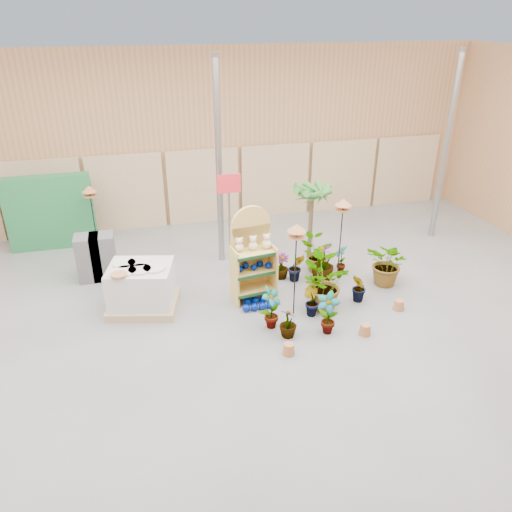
# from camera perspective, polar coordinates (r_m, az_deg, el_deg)

# --- Properties ---
(room) EXTENTS (15.20, 12.10, 4.70)m
(room) POSITION_cam_1_polar(r_m,az_deg,el_deg) (8.45, -0.97, 5.46)
(room) COLOR slate
(room) RESTS_ON ground
(display_shelf) EXTENTS (0.87, 0.61, 1.93)m
(display_shelf) POSITION_cam_1_polar(r_m,az_deg,el_deg) (9.73, -0.47, -0.21)
(display_shelf) COLOR tan
(display_shelf) RESTS_ON ground
(teddy_bears) EXTENTS (0.71, 0.18, 0.30)m
(teddy_bears) POSITION_cam_1_polar(r_m,az_deg,el_deg) (9.51, -0.22, 1.40)
(teddy_bears) COLOR beige
(teddy_bears) RESTS_ON display_shelf
(gazing_balls_shelf) EXTENTS (0.71, 0.24, 0.13)m
(gazing_balls_shelf) POSITION_cam_1_polar(r_m,az_deg,el_deg) (9.68, -0.29, -1.16)
(gazing_balls_shelf) COLOR #001885
(gazing_balls_shelf) RESTS_ON display_shelf
(gazing_balls_floor) EXTENTS (0.63, 0.39, 0.15)m
(gazing_balls_floor) POSITION_cam_1_polar(r_m,az_deg,el_deg) (9.77, 0.11, -5.50)
(gazing_balls_floor) COLOR #001885
(gazing_balls_floor) RESTS_ON ground
(pallet_stack) EXTENTS (1.50, 1.34, 0.95)m
(pallet_stack) POSITION_cam_1_polar(r_m,az_deg,el_deg) (9.80, -12.93, -3.54)
(pallet_stack) COLOR tan
(pallet_stack) RESTS_ON ground
(charcoal_planters) EXTENTS (0.80, 0.50, 1.00)m
(charcoal_planters) POSITION_cam_1_polar(r_m,az_deg,el_deg) (11.15, -17.77, -0.12)
(charcoal_planters) COLOR #3F3F3F
(charcoal_planters) RESTS_ON ground
(trellis_stock) EXTENTS (2.00, 0.30, 1.80)m
(trellis_stock) POSITION_cam_1_polar(r_m,az_deg,el_deg) (12.87, -22.45, 4.61)
(trellis_stock) COLOR #206C38
(trellis_stock) RESTS_ON ground
(offer_sign) EXTENTS (0.50, 0.08, 2.20)m
(offer_sign) POSITION_cam_1_polar(r_m,az_deg,el_deg) (10.59, -3.08, 6.07)
(offer_sign) COLOR gray
(offer_sign) RESTS_ON ground
(bird_table_front) EXTENTS (0.34, 0.34, 1.85)m
(bird_table_front) POSITION_cam_1_polar(r_m,az_deg,el_deg) (8.84, 4.67, 2.86)
(bird_table_front) COLOR black
(bird_table_front) RESTS_ON ground
(bird_table_right) EXTENTS (0.34, 0.34, 1.82)m
(bird_table_right) POSITION_cam_1_polar(r_m,az_deg,el_deg) (10.29, 9.94, 5.77)
(bird_table_right) COLOR black
(bird_table_right) RESTS_ON ground
(bird_table_back) EXTENTS (0.34, 0.34, 1.67)m
(bird_table_back) POSITION_cam_1_polar(r_m,az_deg,el_deg) (12.00, -18.52, 7.05)
(bird_table_back) COLOR black
(bird_table_back) RESTS_ON ground
(palm) EXTENTS (0.70, 0.70, 1.84)m
(palm) POSITION_cam_1_polar(r_m,az_deg,el_deg) (11.29, 6.44, 7.27)
(palm) COLOR brown
(palm) RESTS_ON ground
(potted_plant_0) EXTENTS (0.53, 0.50, 0.83)m
(potted_plant_0) POSITION_cam_1_polar(r_m,az_deg,el_deg) (9.00, 1.75, -5.97)
(potted_plant_0) COLOR #2F7228
(potted_plant_0) RESTS_ON ground
(potted_plant_1) EXTENTS (0.36, 0.39, 0.57)m
(potted_plant_1) POSITION_cam_1_polar(r_m,az_deg,el_deg) (9.50, 6.28, -5.17)
(potted_plant_1) COLOR #2F7228
(potted_plant_1) RESTS_ON ground
(potted_plant_2) EXTENTS (1.22, 1.24, 1.05)m
(potted_plant_2) POSITION_cam_1_polar(r_m,az_deg,el_deg) (9.62, 7.52, -3.18)
(potted_plant_2) COLOR #2F7228
(potted_plant_2) RESTS_ON ground
(potted_plant_3) EXTENTS (0.69, 0.69, 0.88)m
(potted_plant_3) POSITION_cam_1_polar(r_m,az_deg,el_deg) (10.60, 7.64, -0.78)
(potted_plant_3) COLOR #2F7228
(potted_plant_3) RESTS_ON ground
(potted_plant_4) EXTENTS (0.32, 0.39, 0.64)m
(potted_plant_4) POSITION_cam_1_polar(r_m,az_deg,el_deg) (11.11, 9.71, -0.32)
(potted_plant_4) COLOR #2F7228
(potted_plant_4) RESTS_ON ground
(potted_plant_5) EXTENTS (0.41, 0.36, 0.64)m
(potted_plant_5) POSITION_cam_1_polar(r_m,az_deg,el_deg) (10.62, 4.64, -1.27)
(potted_plant_5) COLOR #2F7228
(potted_plant_5) RESTS_ON ground
(potted_plant_6) EXTENTS (0.96, 0.93, 0.81)m
(potted_plant_6) POSITION_cam_1_polar(r_m,az_deg,el_deg) (11.02, 6.82, 0.17)
(potted_plant_6) COLOR #2F7228
(potted_plant_6) RESTS_ON ground
(potted_plant_7) EXTENTS (0.44, 0.44, 0.55)m
(potted_plant_7) POSITION_cam_1_polar(r_m,az_deg,el_deg) (8.87, 3.70, -7.64)
(potted_plant_7) COLOR #2F7228
(potted_plant_7) RESTS_ON ground
(potted_plant_8) EXTENTS (0.51, 0.49, 0.81)m
(potted_plant_8) POSITION_cam_1_polar(r_m,az_deg,el_deg) (8.96, 8.18, -6.51)
(potted_plant_8) COLOR #2F7228
(potted_plant_8) RESTS_ON ground
(potted_plant_9) EXTENTS (0.35, 0.40, 0.62)m
(potted_plant_9) POSITION_cam_1_polar(r_m,az_deg,el_deg) (10.04, 11.72, -3.62)
(potted_plant_9) COLOR #2F7228
(potted_plant_9) RESTS_ON ground
(potted_plant_10) EXTENTS (1.11, 1.15, 0.98)m
(potted_plant_10) POSITION_cam_1_polar(r_m,az_deg,el_deg) (10.72, 14.93, -0.86)
(potted_plant_10) COLOR #2F7228
(potted_plant_10) RESTS_ON ground
(potted_plant_11) EXTENTS (0.41, 0.41, 0.56)m
(potted_plant_11) POSITION_cam_1_polar(r_m,az_deg,el_deg) (10.73, 2.90, -1.18)
(potted_plant_11) COLOR #2F7228
(potted_plant_11) RESTS_ON ground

